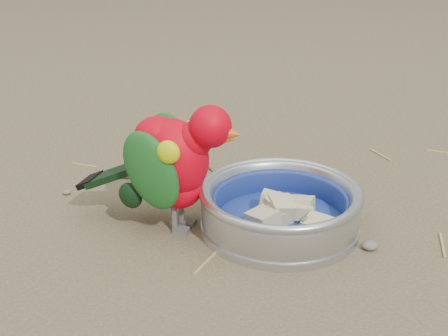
{
  "coord_description": "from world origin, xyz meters",
  "views": [
    {
      "loc": [
        -0.18,
        -0.62,
        0.41
      ],
      "look_at": [
        -0.02,
        0.12,
        0.08
      ],
      "focal_mm": 50.0,
      "sensor_mm": 36.0,
      "label": 1
    }
  ],
  "objects": [
    {
      "name": "bowl_wall",
      "position": [
        0.05,
        0.09,
        0.04
      ],
      "size": [
        0.21,
        0.21,
        0.04
      ],
      "primitive_type": null,
      "color": "#B2B2BA",
      "rests_on": "food_bowl"
    },
    {
      "name": "food_bowl",
      "position": [
        0.05,
        0.09,
        0.01
      ],
      "size": [
        0.21,
        0.21,
        0.02
      ],
      "primitive_type": "cylinder",
      "color": "#B2B2BA",
      "rests_on": "ground"
    },
    {
      "name": "ground_debris",
      "position": [
        -0.01,
        0.06,
        0.0
      ],
      "size": [
        0.9,
        0.8,
        0.01
      ],
      "primitive_type": null,
      "color": "#A29055",
      "rests_on": "ground"
    },
    {
      "name": "fruit_wedges",
      "position": [
        0.05,
        0.09,
        0.03
      ],
      "size": [
        0.13,
        0.13,
        0.03
      ],
      "primitive_type": null,
      "color": "#CBBB8D",
      "rests_on": "food_bowl"
    },
    {
      "name": "ground",
      "position": [
        0.0,
        0.0,
        0.0
      ],
      "size": [
        60.0,
        60.0,
        0.0
      ],
      "primitive_type": "plane",
      "color": "brown"
    },
    {
      "name": "lory_parrot",
      "position": [
        -0.08,
        0.12,
        0.09
      ],
      "size": [
        0.23,
        0.19,
        0.17
      ],
      "primitive_type": null,
      "rotation": [
        0.0,
        0.0,
        -2.11
      ],
      "color": "red",
      "rests_on": "ground"
    }
  ]
}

